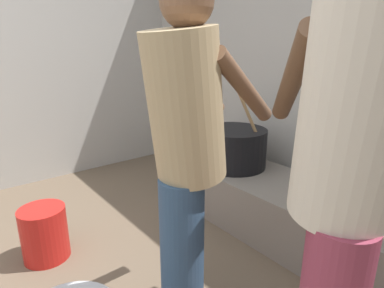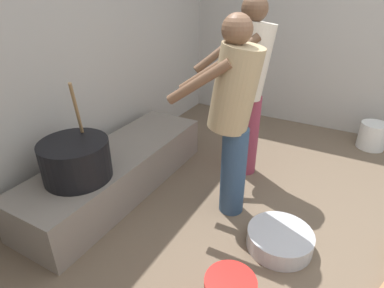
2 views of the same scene
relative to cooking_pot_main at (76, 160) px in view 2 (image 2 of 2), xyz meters
name	(u,v)px [view 2 (image 2 of 2)]	position (x,y,z in m)	size (l,w,h in m)	color
ground_plane	(350,255)	(0.59, -1.94, -0.53)	(9.90, 9.90, 0.00)	brown
block_enclosure_rear	(70,43)	(0.59, 0.53, 0.71)	(4.80, 0.20, 2.48)	#ADA8A0
hearth_ledge	(118,171)	(0.43, 0.01, -0.34)	(1.93, 0.60, 0.38)	slate
cooking_pot_main	(76,160)	(0.00, 0.00, 0.00)	(0.51, 0.51, 0.75)	black
cook_in_cream_shirt	(249,81)	(1.27, -0.87, 0.40)	(0.69, 0.71, 1.63)	#8C3347
cook_in_tan_shirt	(233,111)	(0.65, -0.97, 0.35)	(0.45, 0.70, 1.55)	navy
bucket_white_plastic	(373,136)	(2.46, -1.99, -0.38)	(0.30, 0.30, 0.30)	silver
metal_mixing_bowl	(280,239)	(0.42, -1.48, -0.46)	(0.47, 0.47, 0.13)	#B7B7BC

